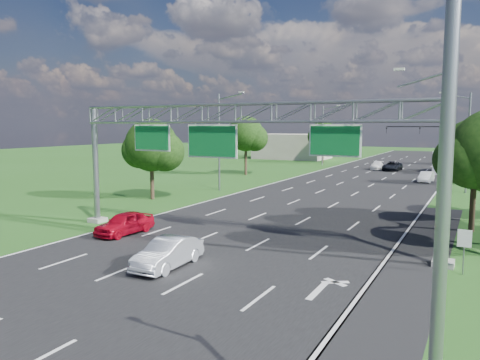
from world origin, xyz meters
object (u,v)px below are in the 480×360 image
Objects in this scene: sign_gantry at (239,124)px; red_coupe at (125,223)px; regulatory_sign at (464,243)px; traffic_signal at (444,136)px; box_truck at (445,162)px; silver_sedan at (168,253)px.

sign_gantry is 5.66× the size of red_coupe.
regulatory_sign is 0.17× the size of traffic_signal.
regulatory_sign is at bearing -79.13° from box_truck.
traffic_signal reaches higher than regulatory_sign.
sign_gantry is 5.46× the size of silver_sedan.
sign_gantry is 53.51m from traffic_signal.
regulatory_sign is 0.51× the size of red_coupe.
traffic_signal reaches higher than silver_sedan.
sign_gantry is 50.22m from box_truck.
sign_gantry is at bearing -92.96° from box_truck.
traffic_signal is at bearing 103.96° from box_truck.
silver_sedan is at bearing -94.86° from sign_gantry.
regulatory_sign is 19.19m from red_coupe.
regulatory_sign is (12.07, -1.02, -5.38)m from sign_gantry.
regulatory_sign is 13.71m from silver_sedan.
red_coupe is 7.87m from silver_sedan.
traffic_signal is (7.15, 53.00, -1.72)m from sign_gantry.
traffic_signal is 56.96m from red_coupe.
sign_gantry is at bearing 175.17° from regulatory_sign.
regulatory_sign is at bearing 21.08° from silver_sedan.
traffic_signal is at bearing 82.32° from sign_gantry.
box_truck is at bearing 79.81° from silver_sedan.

